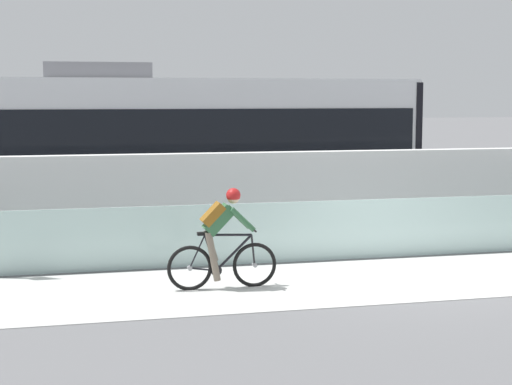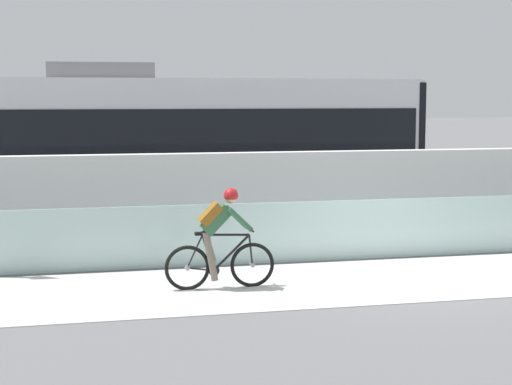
% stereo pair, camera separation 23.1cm
% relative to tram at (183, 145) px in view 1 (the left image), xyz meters
% --- Properties ---
extents(ground_plane, '(200.00, 200.00, 0.00)m').
position_rel_tram_xyz_m(ground_plane, '(2.74, -6.85, -1.89)').
color(ground_plane, slate).
extents(bike_path_deck, '(32.00, 3.20, 0.01)m').
position_rel_tram_xyz_m(bike_path_deck, '(2.74, -6.85, -1.89)').
color(bike_path_deck, silver).
rests_on(bike_path_deck, ground).
extents(glass_parapet, '(32.00, 0.05, 1.12)m').
position_rel_tram_xyz_m(glass_parapet, '(2.74, -5.00, -1.33)').
color(glass_parapet, silver).
rests_on(glass_parapet, ground).
extents(concrete_barrier_wall, '(32.00, 0.36, 1.92)m').
position_rel_tram_xyz_m(concrete_barrier_wall, '(2.74, -3.20, -0.93)').
color(concrete_barrier_wall, white).
rests_on(concrete_barrier_wall, ground).
extents(tram_rail_near, '(32.00, 0.08, 0.01)m').
position_rel_tram_xyz_m(tram_rail_near, '(2.74, -0.72, -1.89)').
color(tram_rail_near, '#595654').
rests_on(tram_rail_near, ground).
extents(tram_rail_far, '(32.00, 0.08, 0.01)m').
position_rel_tram_xyz_m(tram_rail_far, '(2.74, 0.72, -1.89)').
color(tram_rail_far, '#595654').
rests_on(tram_rail_far, ground).
extents(tram, '(11.06, 2.54, 3.81)m').
position_rel_tram_xyz_m(tram, '(0.00, 0.00, 0.00)').
color(tram, silver).
rests_on(tram, ground).
extents(cyclist_on_bike, '(1.77, 0.58, 1.61)m').
position_rel_tram_xyz_m(cyclist_on_bike, '(-0.48, -6.85, -1.09)').
color(cyclist_on_bike, black).
rests_on(cyclist_on_bike, ground).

